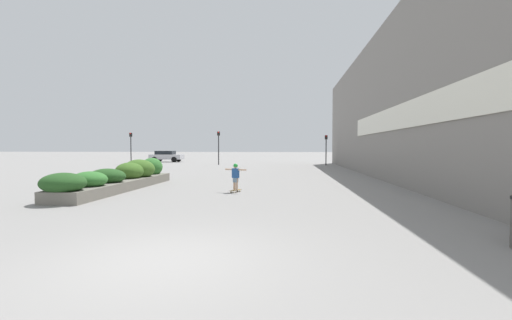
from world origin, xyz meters
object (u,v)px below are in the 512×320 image
(skateboard, at_px, (236,191))
(traffic_light_right, at_px, (326,145))
(skateboarder, at_px, (236,174))
(traffic_light_far_left, at_px, (131,143))
(car_center_left, at_px, (415,157))
(car_leftmost, at_px, (166,156))
(traffic_light_left, at_px, (219,142))

(skateboard, bearing_deg, traffic_light_right, 99.34)
(skateboarder, xyz_separation_m, traffic_light_far_left, (-15.87, 23.58, 1.68))
(skateboard, xyz_separation_m, traffic_light_far_left, (-15.87, 23.58, 2.40))
(skateboarder, xyz_separation_m, car_center_left, (16.68, 26.15, 0.04))
(car_leftmost, distance_m, traffic_light_left, 11.24)
(car_center_left, relative_size, traffic_light_far_left, 1.31)
(car_center_left, distance_m, traffic_light_far_left, 32.69)
(skateboard, bearing_deg, traffic_light_left, 127.87)
(traffic_light_far_left, bearing_deg, car_leftmost, 75.37)
(traffic_light_right, relative_size, traffic_light_far_left, 0.90)
(traffic_light_right, bearing_deg, traffic_light_left, -179.16)
(skateboard, distance_m, traffic_light_far_left, 28.52)
(skateboard, height_order, traffic_light_left, traffic_light_left)
(skateboarder, distance_m, car_leftmost, 33.44)
(skateboarder, bearing_deg, skateboard, -64.54)
(car_leftmost, height_order, traffic_light_right, traffic_light_right)
(traffic_light_left, bearing_deg, car_leftmost, 140.73)
(traffic_light_right, bearing_deg, traffic_light_far_left, 179.70)
(traffic_light_right, distance_m, traffic_light_far_left, 22.25)
(skateboarder, distance_m, car_center_left, 31.01)
(car_leftmost, distance_m, car_center_left, 31.07)
(traffic_light_left, distance_m, traffic_light_far_left, 10.36)
(car_leftmost, xyz_separation_m, traffic_light_left, (8.60, -7.03, 1.71))
(car_center_left, bearing_deg, skateboarder, -32.53)
(skateboard, bearing_deg, car_center_left, 82.03)
(car_leftmost, bearing_deg, traffic_light_far_left, -14.63)
(car_leftmost, distance_m, traffic_light_far_left, 7.16)
(car_center_left, bearing_deg, skateboard, -32.53)
(skateboarder, height_order, traffic_light_left, traffic_light_left)
(skateboarder, distance_m, traffic_light_right, 24.36)
(car_center_left, xyz_separation_m, traffic_light_right, (-10.29, -2.69, 1.43))
(skateboarder, relative_size, car_leftmost, 0.26)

